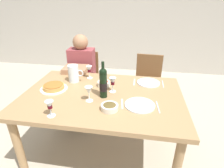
{
  "coord_description": "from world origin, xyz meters",
  "views": [
    {
      "loc": [
        0.34,
        -1.47,
        1.59
      ],
      "look_at": [
        0.09,
        0.05,
        0.85
      ],
      "focal_mm": 29.24,
      "sensor_mm": 36.0,
      "label": 1
    }
  ],
  "objects_px": {
    "diner_left": "(81,77)",
    "wine_glass_left_diner": "(89,70)",
    "wine_glass_right_diner": "(50,106)",
    "chair_left": "(86,78)",
    "dining_table": "(102,103)",
    "olive_bowl": "(110,107)",
    "dinner_plate_left_setting": "(148,83)",
    "dinner_plate_right_setting": "(140,105)",
    "wine_glass_spare": "(89,91)",
    "salad_bowl": "(104,83)",
    "baked_tart": "(54,87)",
    "wine_glass_centre": "(113,82)",
    "wine_bottle": "(103,83)",
    "chair_right": "(147,82)",
    "water_pitcher": "(74,74)"
  },
  "relations": [
    {
      "from": "wine_glass_right_diner",
      "to": "chair_left",
      "type": "distance_m",
      "value": 1.37
    },
    {
      "from": "dinner_plate_right_setting",
      "to": "wine_glass_spare",
      "type": "bearing_deg",
      "value": 179.12
    },
    {
      "from": "wine_bottle",
      "to": "diner_left",
      "type": "distance_m",
      "value": 0.9
    },
    {
      "from": "salad_bowl",
      "to": "olive_bowl",
      "type": "xyz_separation_m",
      "value": [
        0.13,
        -0.41,
        -0.0
      ]
    },
    {
      "from": "wine_glass_left_diner",
      "to": "wine_glass_right_diner",
      "type": "distance_m",
      "value": 0.76
    },
    {
      "from": "wine_glass_left_diner",
      "to": "wine_glass_spare",
      "type": "distance_m",
      "value": 0.5
    },
    {
      "from": "wine_glass_right_diner",
      "to": "diner_left",
      "type": "bearing_deg",
      "value": 96.95
    },
    {
      "from": "salad_bowl",
      "to": "dining_table",
      "type": "bearing_deg",
      "value": -84.18
    },
    {
      "from": "dining_table",
      "to": "wine_bottle",
      "type": "height_order",
      "value": "wine_bottle"
    },
    {
      "from": "olive_bowl",
      "to": "dining_table",
      "type": "bearing_deg",
      "value": 115.63
    },
    {
      "from": "chair_right",
      "to": "dining_table",
      "type": "bearing_deg",
      "value": 68.14
    },
    {
      "from": "wine_glass_spare",
      "to": "chair_right",
      "type": "height_order",
      "value": "wine_glass_spare"
    },
    {
      "from": "salad_bowl",
      "to": "chair_right",
      "type": "xyz_separation_m",
      "value": [
        0.47,
        0.75,
        -0.29
      ]
    },
    {
      "from": "baked_tart",
      "to": "wine_glass_spare",
      "type": "height_order",
      "value": "wine_glass_spare"
    },
    {
      "from": "dining_table",
      "to": "chair_right",
      "type": "height_order",
      "value": "chair_right"
    },
    {
      "from": "diner_left",
      "to": "wine_glass_left_diner",
      "type": "bearing_deg",
      "value": 122.16
    },
    {
      "from": "wine_bottle",
      "to": "chair_left",
      "type": "xyz_separation_m",
      "value": [
        -0.48,
        0.95,
        -0.4
      ]
    },
    {
      "from": "wine_glass_spare",
      "to": "dinner_plate_left_setting",
      "type": "distance_m",
      "value": 0.7
    },
    {
      "from": "wine_glass_right_diner",
      "to": "dinner_plate_left_setting",
      "type": "xyz_separation_m",
      "value": [
        0.75,
        0.72,
        -0.09
      ]
    },
    {
      "from": "wine_bottle",
      "to": "chair_right",
      "type": "height_order",
      "value": "wine_bottle"
    },
    {
      "from": "wine_glass_centre",
      "to": "chair_left",
      "type": "height_order",
      "value": "wine_glass_centre"
    },
    {
      "from": "wine_glass_spare",
      "to": "chair_right",
      "type": "relative_size",
      "value": 0.16
    },
    {
      "from": "wine_glass_left_diner",
      "to": "wine_glass_right_diner",
      "type": "xyz_separation_m",
      "value": [
        -0.1,
        -0.75,
        -0.01
      ]
    },
    {
      "from": "dinner_plate_left_setting",
      "to": "diner_left",
      "type": "distance_m",
      "value": 0.96
    },
    {
      "from": "salad_bowl",
      "to": "wine_glass_centre",
      "type": "xyz_separation_m",
      "value": [
        0.11,
        -0.1,
        0.07
      ]
    },
    {
      "from": "dinner_plate_right_setting",
      "to": "chair_right",
      "type": "relative_size",
      "value": 0.29
    },
    {
      "from": "olive_bowl",
      "to": "wine_glass_right_diner",
      "type": "height_order",
      "value": "wine_glass_right_diner"
    },
    {
      "from": "wine_glass_spare",
      "to": "dinner_plate_right_setting",
      "type": "distance_m",
      "value": 0.45
    },
    {
      "from": "olive_bowl",
      "to": "chair_right",
      "type": "relative_size",
      "value": 0.16
    },
    {
      "from": "baked_tart",
      "to": "dining_table",
      "type": "bearing_deg",
      "value": -2.92
    },
    {
      "from": "wine_bottle",
      "to": "water_pitcher",
      "type": "bearing_deg",
      "value": 144.07
    },
    {
      "from": "olive_bowl",
      "to": "baked_tart",
      "type": "bearing_deg",
      "value": 156.52
    },
    {
      "from": "dining_table",
      "to": "wine_glass_right_diner",
      "type": "bearing_deg",
      "value": -128.01
    },
    {
      "from": "dinner_plate_right_setting",
      "to": "diner_left",
      "type": "distance_m",
      "value": 1.16
    },
    {
      "from": "salad_bowl",
      "to": "chair_left",
      "type": "bearing_deg",
      "value": 120.49
    },
    {
      "from": "olive_bowl",
      "to": "chair_left",
      "type": "xyz_separation_m",
      "value": [
        -0.57,
        1.15,
        -0.29
      ]
    },
    {
      "from": "salad_bowl",
      "to": "dinner_plate_left_setting",
      "type": "distance_m",
      "value": 0.48
    },
    {
      "from": "wine_glass_left_diner",
      "to": "wine_glass_spare",
      "type": "bearing_deg",
      "value": -74.68
    },
    {
      "from": "water_pitcher",
      "to": "chair_right",
      "type": "distance_m",
      "value": 1.12
    },
    {
      "from": "dining_table",
      "to": "wine_glass_left_diner",
      "type": "height_order",
      "value": "wine_glass_left_diner"
    },
    {
      "from": "olive_bowl",
      "to": "diner_left",
      "type": "xyz_separation_m",
      "value": [
        -0.56,
        0.92,
        -0.17
      ]
    },
    {
      "from": "baked_tart",
      "to": "wine_bottle",
      "type": "bearing_deg",
      "value": -7.15
    },
    {
      "from": "salad_bowl",
      "to": "wine_glass_spare",
      "type": "distance_m",
      "value": 0.32
    },
    {
      "from": "salad_bowl",
      "to": "wine_glass_spare",
      "type": "xyz_separation_m",
      "value": [
        -0.07,
        -0.31,
        0.07
      ]
    },
    {
      "from": "wine_glass_right_diner",
      "to": "diner_left",
      "type": "xyz_separation_m",
      "value": [
        -0.13,
        1.08,
        -0.24
      ]
    },
    {
      "from": "wine_glass_centre",
      "to": "baked_tart",
      "type": "bearing_deg",
      "value": -175.66
    },
    {
      "from": "wine_glass_left_diner",
      "to": "wine_glass_centre",
      "type": "relative_size",
      "value": 0.98
    },
    {
      "from": "chair_right",
      "to": "wine_glass_centre",
      "type": "bearing_deg",
      "value": 71.27
    },
    {
      "from": "olive_bowl",
      "to": "dinner_plate_left_setting",
      "type": "bearing_deg",
      "value": 60.03
    },
    {
      "from": "wine_bottle",
      "to": "diner_left",
      "type": "relative_size",
      "value": 0.29
    }
  ]
}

